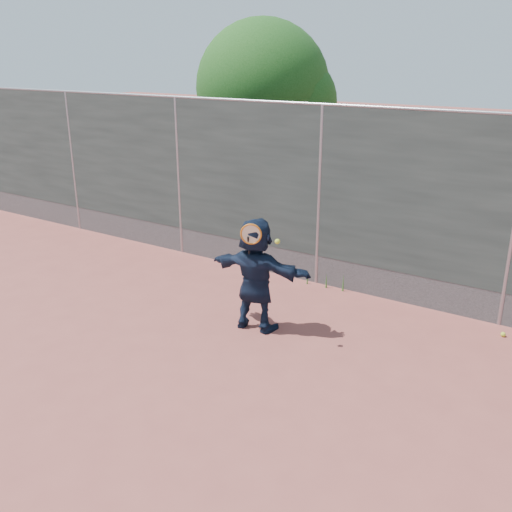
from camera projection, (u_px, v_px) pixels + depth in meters
The scene contains 7 objects.
ground at pixel (188, 371), 7.12m from camera, with size 80.00×80.00×0.00m, color #9E4C42.
player at pixel (256, 274), 7.99m from camera, with size 1.53×0.49×1.65m, color #121D32.
ball_ground at pixel (503, 334), 7.98m from camera, with size 0.07×0.07×0.07m, color #BBD12E.
fence at pixel (319, 193), 9.36m from camera, with size 20.00×0.06×3.03m.
swing_action at pixel (253, 236), 7.57m from camera, with size 0.63×0.19×0.51m.
tree_left at pixel (270, 92), 12.77m from camera, with size 3.15×3.00×4.53m.
weed_clump at pixel (329, 281), 9.60m from camera, with size 0.68×0.07×0.30m.
Camera 1 is at (4.09, -4.77, 3.75)m, focal length 40.00 mm.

